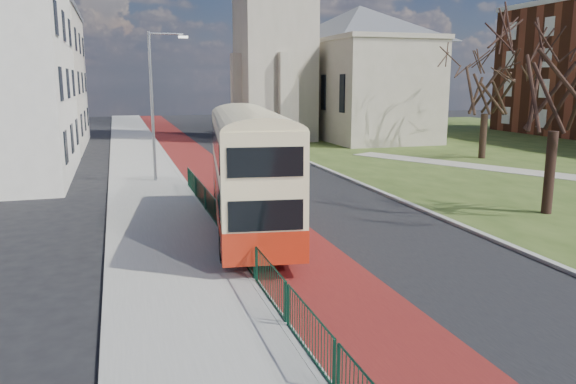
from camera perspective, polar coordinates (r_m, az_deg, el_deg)
name	(u,v)px	position (r m, az deg, el deg)	size (l,w,h in m)	color
ground	(366,284)	(15.97, 7.96, -9.24)	(160.00, 160.00, 0.00)	black
road_carriageway	(252,172)	(34.89, -3.65, 2.06)	(9.00, 120.00, 0.01)	black
bus_lane	(209,174)	(34.38, -8.03, 1.83)	(3.40, 120.00, 0.01)	#591414
pavement_west	(145,176)	(34.01, -14.37, 1.58)	(4.00, 120.00, 0.12)	gray
kerb_west	(179,174)	(34.15, -11.02, 1.77)	(0.25, 120.00, 0.13)	#999993
kerb_east	(312,163)	(38.07, 2.41, 2.93)	(0.25, 80.00, 0.13)	#999993
grass_green	(552,153)	(48.41, 25.28, 3.59)	(40.00, 80.00, 0.04)	#324819
pedestrian_railing	(233,236)	(18.56, -5.60, -4.46)	(0.07, 24.00, 1.12)	#0C3624
street_block_far	(17,78)	(52.09, -25.80, 10.37)	(10.30, 16.30, 11.50)	#B4AA98
streetlamp	(155,99)	(31.61, -13.39, 9.19)	(2.13, 0.18, 8.00)	gray
bus	(249,166)	(20.41, -3.94, 2.62)	(3.92, 10.75, 4.40)	#B42510
winter_tree_near	(560,64)	(25.65, 25.89, 11.66)	(7.40, 7.40, 8.95)	black
winter_tree_far	(487,78)	(42.83, 19.56, 10.85)	(7.16, 7.16, 8.24)	#2F2017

